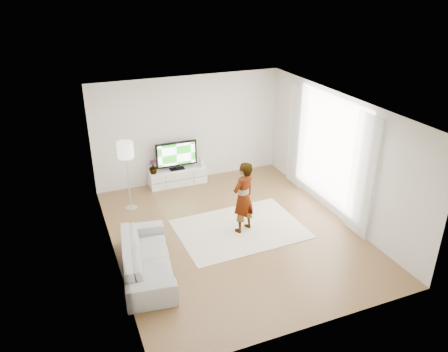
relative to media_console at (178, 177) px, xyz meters
name	(u,v)px	position (x,y,z in m)	size (l,w,h in m)	color
floor	(234,233)	(0.42, -2.76, -0.21)	(6.00, 6.00, 0.00)	olive
ceiling	(235,107)	(0.42, -2.76, 2.59)	(6.00, 6.00, 0.00)	white
wall_left	(109,195)	(-2.08, -2.76, 1.19)	(0.02, 6.00, 2.80)	silver
wall_right	(338,156)	(2.92, -2.76, 1.19)	(0.02, 6.00, 2.80)	silver
wall_back	(189,129)	(0.42, 0.24, 1.19)	(5.00, 0.02, 2.80)	silver
wall_front	(316,254)	(0.42, -5.76, 1.19)	(5.00, 0.02, 2.80)	silver
window	(329,150)	(2.90, -2.46, 1.24)	(0.01, 2.60, 2.50)	white
curtain_near	(363,177)	(2.82, -3.76, 1.14)	(0.04, 0.70, 2.60)	white
curtain_far	(296,136)	(2.82, -1.16, 1.14)	(0.04, 0.70, 2.60)	white
media_console	(178,177)	(0.00, 0.00, 0.00)	(1.50, 0.43, 0.42)	white
television	(176,155)	(0.00, 0.03, 0.62)	(1.09, 0.21, 0.76)	black
game_console	(201,162)	(0.66, 0.00, 0.32)	(0.06, 0.17, 0.23)	white
potted_plant	(153,167)	(-0.64, 0.00, 0.39)	(0.20, 0.20, 0.36)	#3F7238
rug	(240,229)	(0.61, -2.68, -0.20)	(2.69, 1.93, 0.01)	silver
player	(243,197)	(0.65, -2.74, 0.59)	(0.58, 0.38, 1.59)	#334772
sofa	(147,258)	(-1.60, -3.41, 0.11)	(2.19, 0.86, 0.64)	#B4B4AF
floor_lamp	(126,153)	(-1.42, -0.85, 1.21)	(0.37, 0.37, 1.67)	silver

